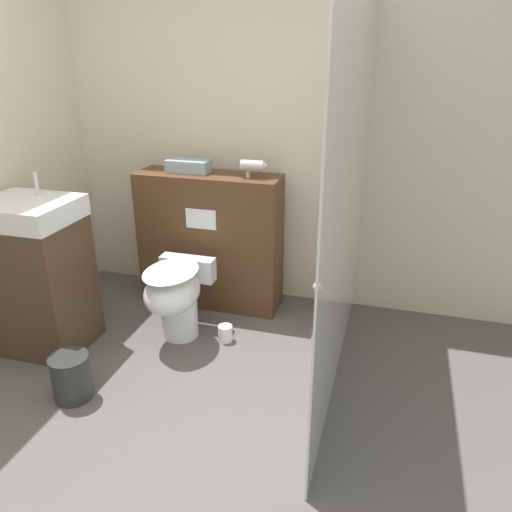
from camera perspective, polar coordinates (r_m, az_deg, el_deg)
The scene contains 10 objects.
ground_plane at distance 2.57m, azimuth -14.42°, elevation -22.90°, with size 12.00×12.00×0.00m, color #565451.
wall_back at distance 3.66m, azimuth -0.70°, elevation 14.03°, with size 8.00×0.06×2.50m.
partition_panel at distance 3.67m, azimuth -5.24°, elevation 1.77°, with size 1.03×0.32×0.99m.
shower_glass at distance 2.62m, azimuth 10.40°, elevation 5.78°, with size 0.04×1.87×2.11m.
toilet at distance 3.29m, azimuth -9.15°, elevation -4.38°, with size 0.38×0.54×0.52m.
sink_vanity at distance 3.39m, azimuth -23.64°, elevation -2.07°, with size 0.55×0.47×1.12m.
hair_drier at distance 3.38m, azimuth -0.28°, elevation 10.25°, with size 0.18×0.07×0.12m.
folded_towel at distance 3.59m, azimuth -7.74°, elevation 10.16°, with size 0.30×0.15×0.09m.
spare_toilet_roll at distance 3.35m, azimuth -3.53°, elevation -8.80°, with size 0.10×0.10×0.11m.
waste_bin at distance 3.00m, azimuth -20.35°, elevation -12.83°, with size 0.22×0.22×0.26m.
Camera 1 is at (1.04, -1.49, 1.81)m, focal length 35.00 mm.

